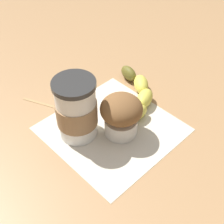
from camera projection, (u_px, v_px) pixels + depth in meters
ground_plane at (112, 129)px, 0.70m from camera, size 3.00×3.00×0.00m
paper_napkin at (112, 129)px, 0.70m from camera, size 0.33×0.33×0.00m
coffee_cup at (76, 110)px, 0.65m from camera, size 0.09×0.09×0.14m
muffin at (121, 114)px, 0.66m from camera, size 0.09×0.09×0.10m
banana at (139, 91)px, 0.77m from camera, size 0.12×0.19×0.04m
wooden_stirrer at (43, 104)px, 0.76m from camera, size 0.08×0.09×0.00m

